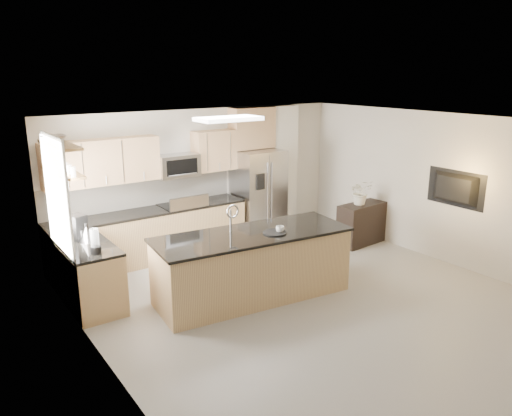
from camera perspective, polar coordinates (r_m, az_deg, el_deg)
floor at (r=7.49m, az=6.41°, el=-10.61°), size 6.50×6.50×0.00m
ceiling at (r=6.77m, az=7.07°, el=9.58°), size 6.00×6.50×0.02m
wall_back at (r=9.61m, az=-6.23°, el=3.47°), size 6.00×0.02×2.60m
wall_left at (r=5.59m, az=-17.12°, el=-5.98°), size 0.02×6.50×2.60m
wall_right at (r=9.24m, az=20.82°, el=2.05°), size 0.02×6.50×2.60m
back_counter at (r=9.04m, az=-11.91°, el=-2.99°), size 3.55×0.66×1.44m
left_counter at (r=7.64m, az=-18.71°, el=-7.07°), size 0.66×1.50×0.92m
range at (r=9.27m, az=-8.34°, el=-2.34°), size 0.76×0.64×1.14m
upper_cabinets at (r=8.82m, az=-13.25°, el=5.55°), size 3.50×0.33×0.75m
microwave at (r=9.10m, az=-8.98°, el=4.81°), size 0.76×0.40×0.40m
refrigerator at (r=9.94m, az=0.25°, el=1.54°), size 0.92×0.78×1.78m
partition_column at (r=10.47m, az=2.95°, el=4.52°), size 0.60×0.30×2.60m
window at (r=7.21m, az=-21.80°, el=1.28°), size 0.04×1.15×1.65m
shelf_lower at (r=7.27m, az=-21.26°, el=3.87°), size 0.30×1.20×0.04m
shelf_upper at (r=7.22m, az=-21.54°, el=6.75°), size 0.30×1.20×0.04m
ceiling_fixture at (r=7.81m, az=-3.15°, el=10.15°), size 1.00×0.50×0.06m
island at (r=7.41m, az=-0.42°, el=-6.54°), size 3.00×1.36×1.43m
credenza at (r=9.91m, az=11.95°, el=-1.77°), size 1.03×0.50×0.80m
cup at (r=7.26m, az=2.76°, el=-2.43°), size 0.13×0.13×0.10m
platter at (r=7.23m, az=2.16°, el=-2.83°), size 0.34×0.34×0.02m
blender at (r=6.96m, az=-17.92°, el=-3.82°), size 0.15×0.15×0.35m
kettle at (r=7.48m, az=-18.78°, el=-2.81°), size 0.22×0.22×0.27m
coffee_maker at (r=7.60m, az=-19.69°, el=-2.17°), size 0.26×0.29×0.37m
bowl at (r=7.49m, az=-22.14°, el=7.50°), size 0.50×0.50×0.10m
flower_vase at (r=9.68m, az=11.91°, el=2.48°), size 0.81×0.76×0.72m
television at (r=9.04m, az=21.56°, el=2.04°), size 0.14×1.08×0.62m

